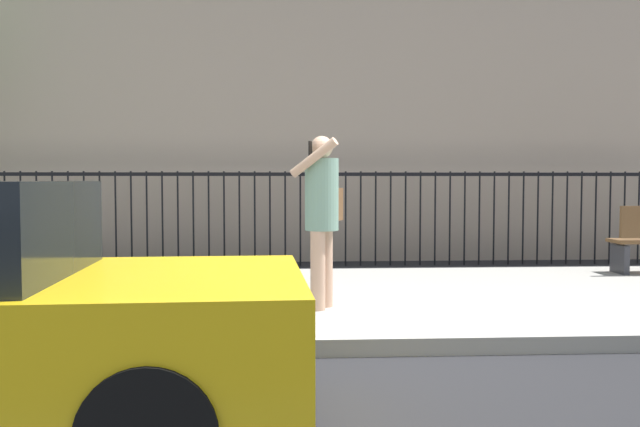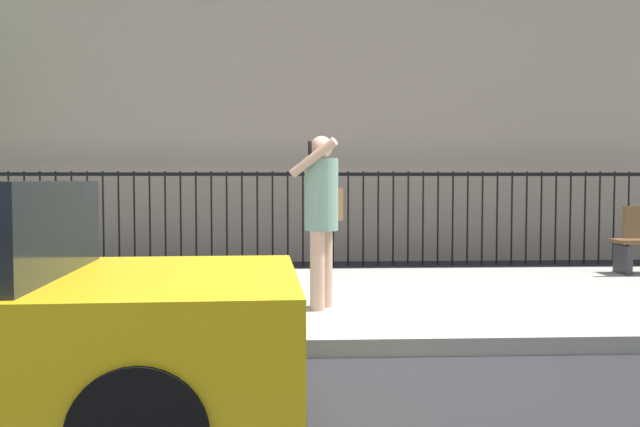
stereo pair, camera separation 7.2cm
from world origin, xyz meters
name	(u,v)px [view 1 (the left image)]	position (x,y,z in m)	size (l,w,h in m)	color
ground_plane	(368,357)	(0.00, 0.00, 0.00)	(60.00, 60.00, 0.00)	black
sidewalk	(343,300)	(0.00, 2.20, 0.07)	(28.00, 4.40, 0.15)	#9E9B93
building_facade	(315,20)	(0.00, 8.50, 4.73)	(28.00, 4.00, 9.46)	tan
iron_fence	(323,206)	(0.00, 5.90, 1.02)	(12.03, 0.04, 1.60)	black
pedestrian_on_phone	(323,208)	(-0.29, 1.38, 1.17)	(0.58, 0.73, 1.75)	tan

